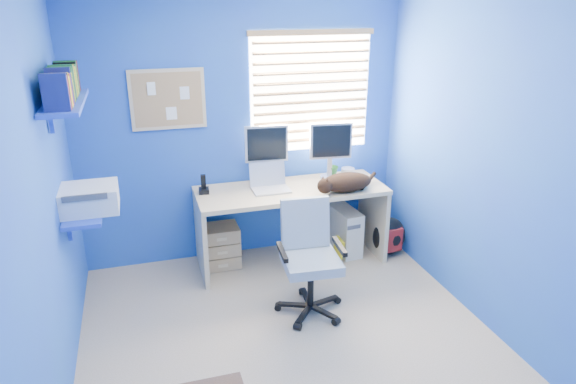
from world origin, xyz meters
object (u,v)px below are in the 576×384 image
object	(u,v)px
laptop	(271,179)
tower_pc	(344,230)
desk	(291,225)
cat	(347,182)
office_chair	(309,272)

from	to	relation	value
laptop	tower_pc	xyz separation A→B (m)	(0.75, 0.04, -0.62)
desk	laptop	xyz separation A→B (m)	(-0.19, -0.00, 0.48)
laptop	cat	bearing A→B (deg)	-17.26
laptop	office_chair	distance (m)	0.97
cat	desk	bearing A→B (deg)	139.17
desk	tower_pc	size ratio (longest dim) A/B	3.83
tower_pc	office_chair	distance (m)	1.09
laptop	cat	world-z (taller)	laptop
cat	office_chair	world-z (taller)	cat
office_chair	desk	bearing A→B (deg)	83.17
office_chair	laptop	bearing A→B (deg)	96.40
cat	tower_pc	world-z (taller)	cat
desk	tower_pc	bearing A→B (deg)	4.27
desk	tower_pc	xyz separation A→B (m)	(0.56, 0.04, -0.14)
desk	cat	world-z (taller)	cat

